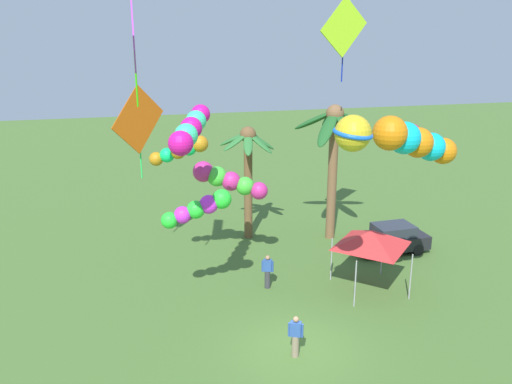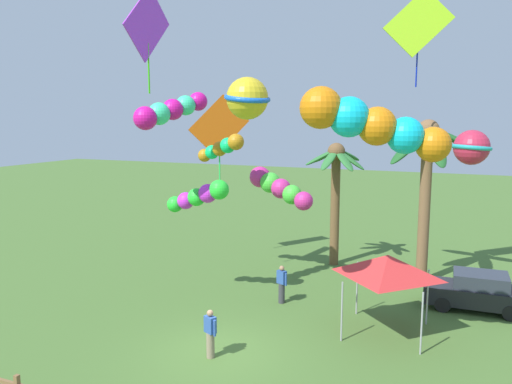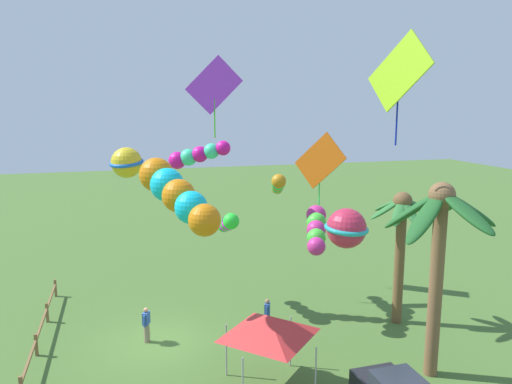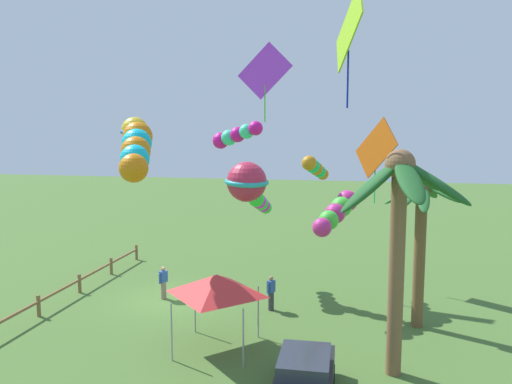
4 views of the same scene
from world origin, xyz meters
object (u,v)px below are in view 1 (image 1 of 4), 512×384
(kite_tube_1, at_px, (227,180))
(kite_tube_6, at_px, (181,150))
(palm_tree_1, at_px, (248,158))
(festival_tent, at_px, (372,238))
(kite_ball_2, at_px, (353,133))
(kite_diamond_0, at_px, (133,30))
(spectator_0, at_px, (296,336))
(palm_tree_0, at_px, (334,140))
(kite_diamond_3, at_px, (138,121))
(kite_tube_9, at_px, (199,208))
(parked_car_0, at_px, (391,239))
(spectator_1, at_px, (268,271))
(kite_ball_4, at_px, (410,137))
(kite_diamond_7, at_px, (344,28))
(kite_tube_5, at_px, (415,141))
(kite_tube_8, at_px, (190,130))

(kite_tube_1, xyz_separation_m, kite_tube_6, (-2.29, -1.20, 1.82))
(palm_tree_1, bearing_deg, festival_tent, -63.65)
(kite_ball_2, bearing_deg, kite_diamond_0, 143.99)
(kite_tube_1, bearing_deg, kite_ball_2, -75.48)
(spectator_0, bearing_deg, palm_tree_0, 61.79)
(kite_diamond_3, distance_m, kite_tube_9, 6.61)
(parked_car_0, relative_size, kite_diamond_3, 0.88)
(kite_diamond_3, relative_size, kite_tube_9, 1.58)
(palm_tree_1, relative_size, spectator_1, 3.99)
(spectator_0, height_order, festival_tent, festival_tent)
(palm_tree_0, distance_m, festival_tent, 7.14)
(kite_ball_4, relative_size, kite_tube_6, 0.75)
(parked_car_0, xyz_separation_m, kite_ball_4, (-0.55, -1.90, 5.82))
(kite_diamond_7, distance_m, kite_tube_9, 11.35)
(kite_tube_6, relative_size, kite_diamond_7, 0.64)
(festival_tent, bearing_deg, kite_ball_2, -125.80)
(palm_tree_1, bearing_deg, kite_tube_9, -117.22)
(kite_tube_6, bearing_deg, kite_ball_2, -58.85)
(palm_tree_1, distance_m, spectator_1, 7.39)
(kite_diamond_3, height_order, kite_tube_5, kite_diamond_3)
(spectator_0, bearing_deg, kite_tube_9, 122.23)
(kite_tube_6, distance_m, kite_tube_8, 4.45)
(spectator_0, bearing_deg, kite_tube_1, 95.04)
(palm_tree_0, distance_m, kite_diamond_0, 13.46)
(festival_tent, height_order, kite_tube_8, kite_tube_8)
(parked_car_0, bearing_deg, kite_diamond_3, 169.69)
(kite_ball_4, xyz_separation_m, kite_tube_9, (-10.05, -1.53, -2.12))
(parked_car_0, relative_size, spectator_1, 2.48)
(kite_diamond_3, relative_size, kite_ball_4, 2.37)
(festival_tent, relative_size, kite_tube_8, 0.99)
(kite_tube_1, relative_size, kite_ball_2, 1.89)
(spectator_1, height_order, kite_diamond_7, kite_diamond_7)
(kite_ball_4, bearing_deg, spectator_1, -176.51)
(spectator_1, bearing_deg, kite_tube_8, -145.01)
(palm_tree_0, height_order, kite_diamond_3, kite_diamond_3)
(spectator_1, bearing_deg, kite_tube_6, 155.17)
(spectator_0, height_order, kite_diamond_0, kite_diamond_0)
(spectator_1, distance_m, kite_tube_5, 8.99)
(kite_ball_4, height_order, kite_diamond_7, kite_diamond_7)
(parked_car_0, height_order, spectator_1, spectator_1)
(kite_tube_6, bearing_deg, kite_diamond_3, 118.54)
(kite_ball_2, bearing_deg, spectator_1, 100.09)
(kite_tube_1, relative_size, kite_tube_5, 0.84)
(palm_tree_0, height_order, spectator_1, palm_tree_0)
(palm_tree_1, xyz_separation_m, kite_tube_1, (-1.85, -3.48, -0.19))
(palm_tree_1, bearing_deg, kite_ball_4, -43.34)
(palm_tree_1, relative_size, kite_tube_5, 1.57)
(kite_diamond_3, xyz_separation_m, kite_ball_4, (12.00, -4.18, -0.59))
(kite_diamond_0, relative_size, kite_tube_8, 1.46)
(kite_tube_6, bearing_deg, kite_tube_5, -38.33)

